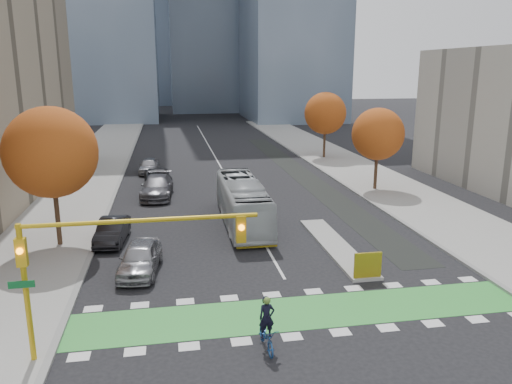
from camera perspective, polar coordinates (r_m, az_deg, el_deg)
name	(u,v)px	position (r m, az deg, el deg)	size (l,w,h in m)	color
ground	(313,330)	(20.98, 6.58, -15.35)	(300.00, 300.00, 0.00)	black
sidewalk_west	(61,210)	(39.66, -21.42, -1.90)	(7.00, 120.00, 0.15)	gray
sidewalk_east	(401,194)	(43.22, 16.27, -0.23)	(7.00, 120.00, 0.15)	gray
curb_west	(110,207)	(39.10, -16.39, -1.71)	(0.30, 120.00, 0.16)	gray
curb_east	(361,196)	(41.80, 11.96, -0.44)	(0.30, 120.00, 0.16)	gray
bike_crossing	(304,312)	(22.24, 5.45, -13.50)	(20.00, 3.00, 0.01)	green
centre_line	(216,159)	(58.64, -4.59, 3.84)	(0.15, 70.00, 0.01)	silver
bike_lane_paint	(300,173)	(50.27, 5.08, 2.13)	(2.50, 50.00, 0.01)	black
median_island	(335,246)	(29.90, 9.06, -6.10)	(1.60, 10.00, 0.16)	gray
hazard_board	(368,265)	(25.47, 12.65, -8.16)	(1.40, 0.12, 1.30)	yellow
tree_west	(51,153)	(30.55, -22.37, 4.20)	(5.20, 5.20, 8.22)	#332114
tree_east_near	(378,134)	(43.51, 13.76, 6.44)	(4.40, 4.40, 7.08)	#332114
tree_east_far	(325,113)	(58.53, 7.93, 8.90)	(4.80, 4.80, 7.65)	#332114
traffic_signal_west	(101,252)	(18.23, -17.34, -6.58)	(8.53, 0.56, 5.20)	#BF9914
cyclist	(267,332)	(19.27, 1.23, -15.69)	(0.77, 1.87, 2.11)	navy
bus	(243,202)	(33.52, -1.55, -1.16)	(2.53, 10.83, 3.02)	#B4B9BC
parked_car_a	(140,258)	(26.47, -13.11, -7.34)	(1.87, 4.65, 1.58)	gray
parked_car_b	(112,231)	(31.36, -16.11, -4.28)	(1.53, 4.38, 1.44)	black
parked_car_c	(157,187)	(41.45, -11.25, 0.58)	(2.39, 5.89, 1.71)	#555459
parked_car_d	(158,176)	(46.37, -11.15, 1.77)	(2.23, 4.85, 1.35)	black
parked_car_e	(149,166)	(51.29, -12.11, 2.96)	(1.78, 4.42, 1.51)	#959499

